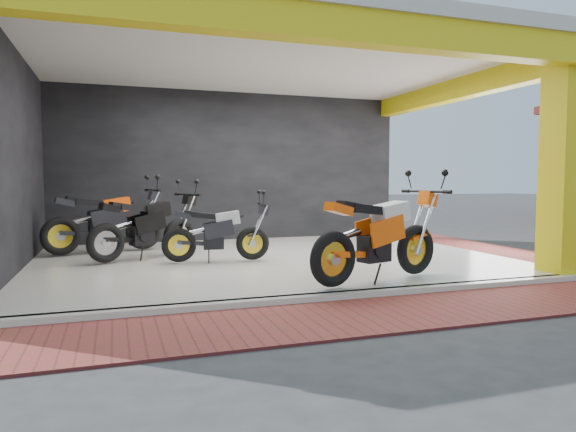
% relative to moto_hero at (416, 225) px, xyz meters
% --- Properties ---
extents(ground, '(80.00, 80.00, 0.00)m').
position_rel_moto_hero_xyz_m(ground, '(-1.47, 0.36, -0.83)').
color(ground, '#2D2D30').
rests_on(ground, ground).
extents(showroom_floor, '(8.00, 6.00, 0.10)m').
position_rel_moto_hero_xyz_m(showroom_floor, '(-1.47, 2.36, -0.78)').
color(showroom_floor, white).
rests_on(showroom_floor, ground).
extents(showroom_ceiling, '(8.40, 6.40, 0.20)m').
position_rel_moto_hero_xyz_m(showroom_ceiling, '(-1.47, 2.36, 2.77)').
color(showroom_ceiling, beige).
rests_on(showroom_ceiling, corner_column).
extents(back_wall, '(8.20, 0.20, 3.50)m').
position_rel_moto_hero_xyz_m(back_wall, '(-1.47, 5.46, 0.92)').
color(back_wall, black).
rests_on(back_wall, ground).
extents(left_wall, '(0.20, 6.20, 3.50)m').
position_rel_moto_hero_xyz_m(left_wall, '(-5.57, 2.36, 0.92)').
color(left_wall, black).
rests_on(left_wall, ground).
extents(corner_column, '(0.50, 0.50, 3.50)m').
position_rel_moto_hero_xyz_m(corner_column, '(2.28, -0.39, 0.92)').
color(corner_column, yellow).
rests_on(corner_column, ground).
extents(header_beam_front, '(8.40, 0.30, 0.40)m').
position_rel_moto_hero_xyz_m(header_beam_front, '(-1.47, -0.64, 2.47)').
color(header_beam_front, yellow).
rests_on(header_beam_front, corner_column).
extents(header_beam_right, '(0.30, 6.40, 0.40)m').
position_rel_moto_hero_xyz_m(header_beam_right, '(2.53, 2.36, 2.47)').
color(header_beam_right, yellow).
rests_on(header_beam_right, corner_column).
extents(floor_kerb, '(8.00, 0.20, 0.10)m').
position_rel_moto_hero_xyz_m(floor_kerb, '(-1.47, -0.66, -0.78)').
color(floor_kerb, white).
rests_on(floor_kerb, ground).
extents(paver_front, '(9.00, 1.40, 0.03)m').
position_rel_moto_hero_xyz_m(paver_front, '(-1.47, -1.44, -0.82)').
color(paver_front, maroon).
rests_on(paver_front, ground).
extents(paver_right, '(1.40, 7.00, 0.03)m').
position_rel_moto_hero_xyz_m(paver_right, '(3.33, 2.36, -0.82)').
color(paver_right, maroon).
rests_on(paver_right, ground).
extents(moto_hero, '(2.55, 1.53, 1.46)m').
position_rel_moto_hero_xyz_m(moto_hero, '(0.00, 0.00, 0.00)').
color(moto_hero, '#FA590A').
rests_on(moto_hero, showroom_floor).
extents(moto_row_a, '(1.97, 0.94, 1.16)m').
position_rel_moto_hero_xyz_m(moto_row_a, '(-1.87, 2.07, -0.15)').
color(moto_row_a, black).
rests_on(moto_row_a, showroom_floor).
extents(moto_row_b, '(2.32, 1.70, 1.34)m').
position_rel_moto_hero_xyz_m(moto_row_b, '(-2.97, 3.16, -0.06)').
color(moto_row_b, black).
rests_on(moto_row_b, showroom_floor).
extents(moto_row_c, '(2.47, 1.41, 1.42)m').
position_rel_moto_hero_xyz_m(moto_row_c, '(-3.56, 4.04, -0.02)').
color(moto_row_c, black).
rests_on(moto_row_c, showroom_floor).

